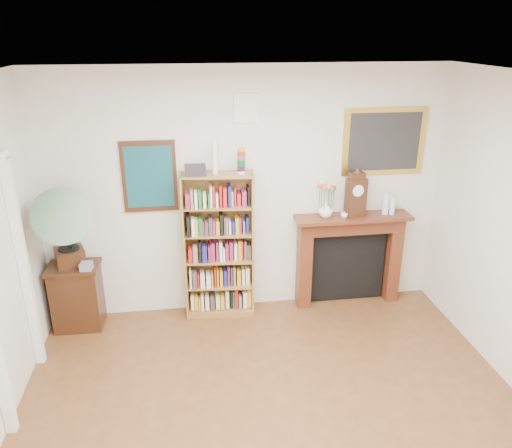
{
  "coord_description": "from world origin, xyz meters",
  "views": [
    {
      "loc": [
        -0.65,
        -2.77,
        3.13
      ],
      "look_at": [
        -0.02,
        1.6,
        1.39
      ],
      "focal_mm": 35.0,
      "sensor_mm": 36.0,
      "label": 1
    }
  ],
  "objects_px": {
    "gramophone": "(61,223)",
    "mantel_clock": "(356,195)",
    "bookshelf": "(219,239)",
    "side_cabinet": "(77,296)",
    "flower_vase": "(326,210)",
    "teacup": "(344,215)",
    "bottle_left": "(386,204)",
    "fireplace": "(349,251)",
    "cd_stack": "(86,266)",
    "bottle_right": "(392,206)"
  },
  "relations": [
    {
      "from": "flower_vase",
      "to": "cd_stack",
      "type": "bearing_deg",
      "value": -175.82
    },
    {
      "from": "mantel_clock",
      "to": "bottle_left",
      "type": "distance_m",
      "value": 0.39
    },
    {
      "from": "fireplace",
      "to": "cd_stack",
      "type": "xyz_separation_m",
      "value": [
        -2.96,
        -0.23,
        0.12
      ]
    },
    {
      "from": "bookshelf",
      "to": "teacup",
      "type": "relative_size",
      "value": 24.78
    },
    {
      "from": "bookshelf",
      "to": "side_cabinet",
      "type": "distance_m",
      "value": 1.69
    },
    {
      "from": "bookshelf",
      "to": "mantel_clock",
      "type": "distance_m",
      "value": 1.61
    },
    {
      "from": "flower_vase",
      "to": "bottle_right",
      "type": "distance_m",
      "value": 0.78
    },
    {
      "from": "flower_vase",
      "to": "side_cabinet",
      "type": "bearing_deg",
      "value": -178.39
    },
    {
      "from": "cd_stack",
      "to": "bottle_right",
      "type": "distance_m",
      "value": 3.45
    },
    {
      "from": "side_cabinet",
      "to": "cd_stack",
      "type": "height_order",
      "value": "cd_stack"
    },
    {
      "from": "bookshelf",
      "to": "flower_vase",
      "type": "relative_size",
      "value": 11.54
    },
    {
      "from": "side_cabinet",
      "to": "fireplace",
      "type": "xyz_separation_m",
      "value": [
        3.13,
        0.12,
        0.29
      ]
    },
    {
      "from": "mantel_clock",
      "to": "bottle_right",
      "type": "height_order",
      "value": "mantel_clock"
    },
    {
      "from": "gramophone",
      "to": "bottle_left",
      "type": "bearing_deg",
      "value": -17.13
    },
    {
      "from": "mantel_clock",
      "to": "fireplace",
      "type": "bearing_deg",
      "value": 86.14
    },
    {
      "from": "bookshelf",
      "to": "bottle_right",
      "type": "distance_m",
      "value": 2.02
    },
    {
      "from": "gramophone",
      "to": "cd_stack",
      "type": "xyz_separation_m",
      "value": [
        0.19,
        -0.01,
        -0.49
      ]
    },
    {
      "from": "bottle_right",
      "to": "flower_vase",
      "type": "bearing_deg",
      "value": 177.91
    },
    {
      "from": "bottle_left",
      "to": "flower_vase",
      "type": "bearing_deg",
      "value": 179.31
    },
    {
      "from": "gramophone",
      "to": "teacup",
      "type": "relative_size",
      "value": 12.05
    },
    {
      "from": "mantel_clock",
      "to": "teacup",
      "type": "distance_m",
      "value": 0.25
    },
    {
      "from": "gramophone",
      "to": "flower_vase",
      "type": "relative_size",
      "value": 5.62
    },
    {
      "from": "bookshelf",
      "to": "fireplace",
      "type": "distance_m",
      "value": 1.57
    },
    {
      "from": "bookshelf",
      "to": "fireplace",
      "type": "relative_size",
      "value": 1.45
    },
    {
      "from": "bookshelf",
      "to": "mantel_clock",
      "type": "xyz_separation_m",
      "value": [
        1.55,
        -0.01,
        0.44
      ]
    },
    {
      "from": "bookshelf",
      "to": "fireplace",
      "type": "height_order",
      "value": "bookshelf"
    },
    {
      "from": "gramophone",
      "to": "flower_vase",
      "type": "bearing_deg",
      "value": -16.24
    },
    {
      "from": "mantel_clock",
      "to": "teacup",
      "type": "xyz_separation_m",
      "value": [
        -0.13,
        -0.03,
        -0.22
      ]
    },
    {
      "from": "mantel_clock",
      "to": "bottle_right",
      "type": "xyz_separation_m",
      "value": [
        0.45,
        -0.0,
        -0.15
      ]
    },
    {
      "from": "bookshelf",
      "to": "mantel_clock",
      "type": "bearing_deg",
      "value": 4.94
    },
    {
      "from": "bottle_right",
      "to": "side_cabinet",
      "type": "bearing_deg",
      "value": -179.19
    },
    {
      "from": "side_cabinet",
      "to": "teacup",
      "type": "relative_size",
      "value": 9.51
    },
    {
      "from": "gramophone",
      "to": "mantel_clock",
      "type": "height_order",
      "value": "gramophone"
    },
    {
      "from": "teacup",
      "to": "bottle_right",
      "type": "relative_size",
      "value": 0.39
    },
    {
      "from": "mantel_clock",
      "to": "flower_vase",
      "type": "xyz_separation_m",
      "value": [
        -0.33,
        0.03,
        -0.16
      ]
    },
    {
      "from": "side_cabinet",
      "to": "flower_vase",
      "type": "bearing_deg",
      "value": 3.21
    },
    {
      "from": "flower_vase",
      "to": "teacup",
      "type": "bearing_deg",
      "value": -16.05
    },
    {
      "from": "cd_stack",
      "to": "mantel_clock",
      "type": "height_order",
      "value": "mantel_clock"
    },
    {
      "from": "mantel_clock",
      "to": "bottle_left",
      "type": "relative_size",
      "value": 2.14
    },
    {
      "from": "bottle_left",
      "to": "fireplace",
      "type": "bearing_deg",
      "value": 172.6
    },
    {
      "from": "side_cabinet",
      "to": "mantel_clock",
      "type": "height_order",
      "value": "mantel_clock"
    },
    {
      "from": "fireplace",
      "to": "gramophone",
      "type": "xyz_separation_m",
      "value": [
        -3.16,
        -0.23,
        0.62
      ]
    },
    {
      "from": "bookshelf",
      "to": "flower_vase",
      "type": "distance_m",
      "value": 1.25
    },
    {
      "from": "gramophone",
      "to": "cd_stack",
      "type": "distance_m",
      "value": 0.53
    },
    {
      "from": "bottle_left",
      "to": "bottle_right",
      "type": "relative_size",
      "value": 1.2
    },
    {
      "from": "bookshelf",
      "to": "bottle_left",
      "type": "height_order",
      "value": "bookshelf"
    },
    {
      "from": "side_cabinet",
      "to": "teacup",
      "type": "distance_m",
      "value": 3.11
    },
    {
      "from": "flower_vase",
      "to": "bottle_left",
      "type": "bearing_deg",
      "value": -0.69
    },
    {
      "from": "bookshelf",
      "to": "teacup",
      "type": "height_order",
      "value": "bookshelf"
    },
    {
      "from": "gramophone",
      "to": "mantel_clock",
      "type": "xyz_separation_m",
      "value": [
        3.16,
        0.16,
        0.1
      ]
    }
  ]
}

